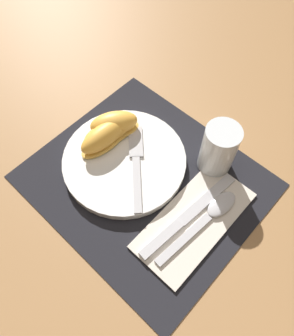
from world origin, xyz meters
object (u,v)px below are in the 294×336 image
(fork, at_px, (136,161))
(citrus_wedge_0, at_px, (114,124))
(citrus_wedge_1, at_px, (107,133))
(juice_glass, at_px, (218,151))
(knife, at_px, (187,217))
(citrus_wedge_2, at_px, (103,137))
(plate, at_px, (124,161))
(spoon, at_px, (212,213))

(fork, distance_m, citrus_wedge_0, 0.09)
(citrus_wedge_1, bearing_deg, juice_glass, 29.18)
(knife, relative_size, citrus_wedge_0, 2.05)
(citrus_wedge_1, height_order, citrus_wedge_2, citrus_wedge_2)
(fork, bearing_deg, knife, -7.18)
(knife, bearing_deg, fork, 172.82)
(plate, height_order, citrus_wedge_1, citrus_wedge_1)
(juice_glass, distance_m, knife, 0.13)
(citrus_wedge_2, bearing_deg, citrus_wedge_1, 104.27)
(spoon, bearing_deg, knife, -130.30)
(fork, bearing_deg, citrus_wedge_2, -170.58)
(knife, height_order, spoon, spoon)
(knife, height_order, citrus_wedge_1, citrus_wedge_1)
(knife, distance_m, fork, 0.14)
(juice_glass, xyz_separation_m, citrus_wedge_0, (-0.19, -0.08, -0.01))
(citrus_wedge_0, xyz_separation_m, citrus_wedge_2, (0.01, -0.04, -0.00))
(juice_glass, height_order, citrus_wedge_0, juice_glass)
(juice_glass, xyz_separation_m, spoon, (0.06, -0.09, -0.04))
(spoon, bearing_deg, fork, -174.56)
(citrus_wedge_1, relative_size, citrus_wedge_2, 0.99)
(citrus_wedge_2, bearing_deg, knife, -1.34)
(knife, bearing_deg, citrus_wedge_1, 175.13)
(spoon, distance_m, fork, 0.17)
(spoon, height_order, citrus_wedge_1, citrus_wedge_1)
(juice_glass, bearing_deg, plate, -137.81)
(citrus_wedge_0, bearing_deg, citrus_wedge_1, -80.84)
(citrus_wedge_2, bearing_deg, plate, 0.91)
(plate, height_order, fork, fork)
(juice_glass, bearing_deg, citrus_wedge_2, -147.24)
(knife, bearing_deg, spoon, 49.70)
(knife, xyz_separation_m, fork, (-0.14, 0.02, 0.01))
(spoon, distance_m, citrus_wedge_2, 0.24)
(spoon, distance_m, citrus_wedge_0, 0.25)
(fork, relative_size, citrus_wedge_1, 1.36)
(spoon, height_order, citrus_wedge_2, citrus_wedge_2)
(plate, height_order, juice_glass, juice_glass)
(plate, distance_m, knife, 0.16)
(citrus_wedge_0, bearing_deg, fork, -15.67)
(plate, relative_size, fork, 1.60)
(spoon, bearing_deg, citrus_wedge_1, -176.53)
(plate, xyz_separation_m, spoon, (0.19, 0.03, -0.00))
(plate, relative_size, spoon, 1.25)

